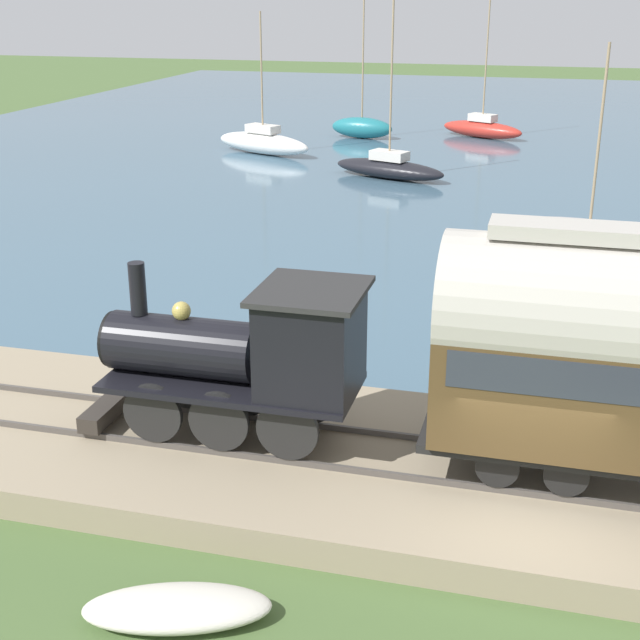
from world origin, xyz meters
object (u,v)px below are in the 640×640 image
(sailboat_teal, at_px, (362,127))
(rowboat_far_out, at_px, (142,348))
(sailboat_red, at_px, (482,128))
(beached_dinghy, at_px, (177,608))
(sailboat_gray, at_px, (588,237))
(steam_locomotive, at_px, (251,351))
(sailboat_white, at_px, (263,142))
(sailboat_black, at_px, (389,167))

(sailboat_teal, distance_m, rowboat_far_out, 35.67)
(sailboat_red, xyz_separation_m, beached_dinghy, (-46.94, 0.19, -0.39))
(sailboat_gray, xyz_separation_m, rowboat_far_out, (-12.14, 11.12, -0.50))
(steam_locomotive, distance_m, beached_dinghy, 5.15)
(sailboat_red, bearing_deg, steam_locomotive, -154.01)
(sailboat_white, height_order, sailboat_black, sailboat_black)
(sailboat_red, bearing_deg, beached_dinghy, -153.47)
(sailboat_white, relative_size, beached_dinghy, 2.54)
(steam_locomotive, distance_m, rowboat_far_out, 6.88)
(steam_locomotive, bearing_deg, sailboat_white, 17.98)
(sailboat_gray, xyz_separation_m, beached_dinghy, (-21.38, 6.15, -0.47))
(steam_locomotive, bearing_deg, sailboat_red, -0.78)
(sailboat_red, distance_m, rowboat_far_out, 38.05)
(sailboat_teal, relative_size, beached_dinghy, 2.72)
(sailboat_black, bearing_deg, steam_locomotive, -154.53)
(sailboat_white, bearing_deg, rowboat_far_out, -144.91)
(steam_locomotive, xyz_separation_m, sailboat_gray, (16.75, -6.53, -1.74))
(rowboat_far_out, bearing_deg, sailboat_gray, 14.62)
(sailboat_red, distance_m, sailboat_black, 14.33)
(sailboat_teal, xyz_separation_m, rowboat_far_out, (-35.60, -2.05, -0.49))
(sailboat_gray, bearing_deg, sailboat_white, 61.83)
(sailboat_black, relative_size, rowboat_far_out, 3.13)
(steam_locomotive, relative_size, sailboat_gray, 0.76)
(sailboat_white, xyz_separation_m, sailboat_black, (-4.93, -8.13, -0.12))
(steam_locomotive, relative_size, sailboat_teal, 0.66)
(sailboat_teal, bearing_deg, rowboat_far_out, -166.05)
(sailboat_black, bearing_deg, sailboat_teal, 38.52)
(sailboat_teal, bearing_deg, sailboat_gray, -140.04)
(sailboat_black, height_order, sailboat_teal, sailboat_black)
(sailboat_black, relative_size, sailboat_teal, 1.10)
(sailboat_gray, bearing_deg, sailboat_teal, 44.77)
(beached_dinghy, bearing_deg, steam_locomotive, 4.69)
(beached_dinghy, bearing_deg, sailboat_teal, 8.89)
(beached_dinghy, bearing_deg, sailboat_red, -0.24)
(sailboat_red, relative_size, rowboat_far_out, 3.13)
(sailboat_red, height_order, rowboat_far_out, sailboat_red)
(sailboat_teal, xyz_separation_m, beached_dinghy, (-44.85, -7.01, -0.46))
(sailboat_gray, relative_size, sailboat_red, 0.80)
(rowboat_far_out, relative_size, beached_dinghy, 0.95)
(sailboat_red, xyz_separation_m, sailboat_black, (-13.96, 3.25, -0.06))
(sailboat_black, bearing_deg, beached_dinghy, -154.63)
(beached_dinghy, bearing_deg, sailboat_black, 5.30)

